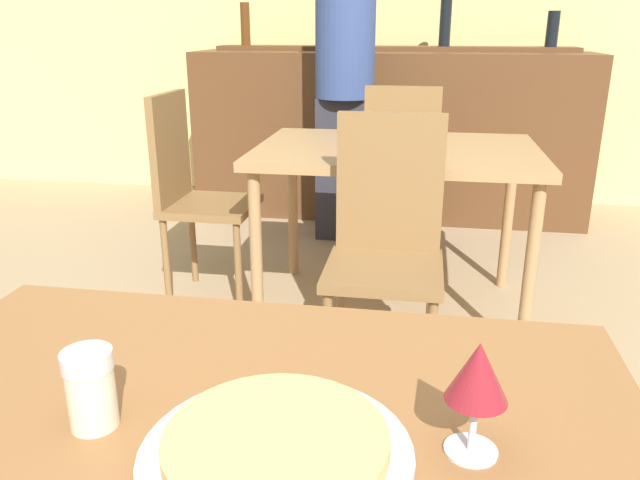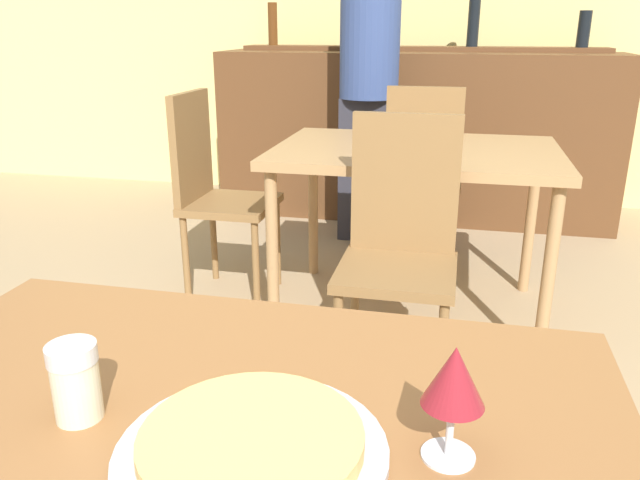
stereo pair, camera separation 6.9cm
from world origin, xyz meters
TOP-DOWN VIEW (x-y plane):
  - wall_back at (0.00, 4.10)m, footprint 8.00×0.05m
  - dining_table_far at (0.13, 2.01)m, footprint 1.20×0.85m
  - bar_counter at (0.00, 3.59)m, footprint 2.60×0.56m
  - bar_back_shelf at (0.01, 3.73)m, footprint 2.39×0.24m
  - chair_far_side_front at (0.13, 1.42)m, footprint 0.40×0.40m
  - chair_far_side_back at (0.13, 2.60)m, footprint 0.40×0.40m
  - chair_far_side_left at (-0.81, 2.01)m, footprint 0.40×0.40m
  - pizza_tray at (0.08, -0.02)m, footprint 0.35×0.35m
  - cheese_shaker at (-0.19, 0.01)m, footprint 0.07×0.07m
  - person_standing at (-0.23, 3.01)m, footprint 0.34×0.34m
  - wine_glass at (0.32, 0.04)m, footprint 0.08×0.08m

SIDE VIEW (x-z plane):
  - bar_counter at x=0.00m, z-range 0.00..1.09m
  - chair_far_side_front at x=0.13m, z-range 0.07..1.04m
  - chair_far_side_back at x=0.13m, z-range 0.07..1.04m
  - chair_far_side_left at x=-0.81m, z-range 0.07..1.04m
  - dining_table_far at x=0.13m, z-range 0.30..1.07m
  - pizza_tray at x=0.08m, z-range 0.73..0.77m
  - cheese_shaker at x=-0.19m, z-range 0.73..0.85m
  - wine_glass at x=0.32m, z-range 0.77..0.93m
  - person_standing at x=-0.23m, z-range 0.08..1.87m
  - bar_back_shelf at x=0.01m, z-range 0.97..1.31m
  - wall_back at x=0.00m, z-range 0.00..2.80m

